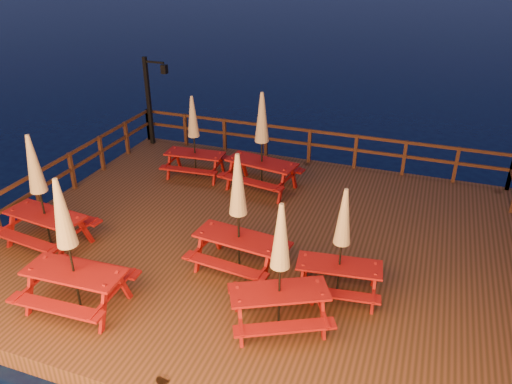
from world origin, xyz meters
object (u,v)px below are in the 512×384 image
at_px(picnic_table_0, 194,136).
at_px(picnic_table_1, 68,244).
at_px(lamp_post, 152,93).
at_px(picnic_table_2, 39,190).

xyz_separation_m(picnic_table_0, picnic_table_1, (0.50, -6.19, 0.15)).
xyz_separation_m(lamp_post, picnic_table_1, (2.95, -8.08, -0.36)).
bearing_deg(picnic_table_0, picnic_table_1, -89.86).
height_order(lamp_post, picnic_table_0, lamp_post).
distance_m(lamp_post, picnic_table_2, 6.56).
bearing_deg(picnic_table_0, picnic_table_2, -113.07).
bearing_deg(lamp_post, picnic_table_1, -69.95).
distance_m(picnic_table_0, picnic_table_2, 4.85).
bearing_deg(picnic_table_0, lamp_post, 137.79).
bearing_deg(picnic_table_2, lamp_post, 104.40).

